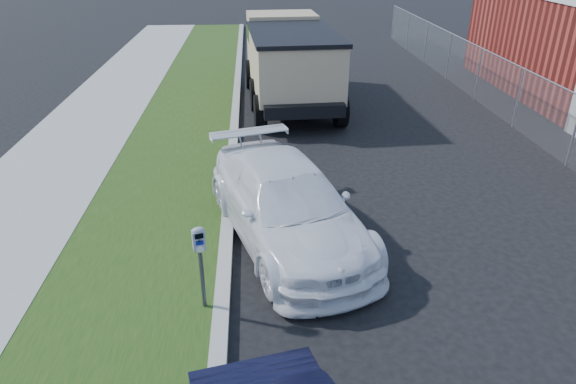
{
  "coord_description": "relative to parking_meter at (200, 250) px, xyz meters",
  "views": [
    {
      "loc": [
        -2.0,
        -7.6,
        5.33
      ],
      "look_at": [
        -1.4,
        1.0,
        1.0
      ],
      "focal_mm": 32.0,
      "sensor_mm": 36.0,
      "label": 1
    }
  ],
  "objects": [
    {
      "name": "parking_meter",
      "position": [
        0.0,
        0.0,
        0.0
      ],
      "size": [
        0.22,
        0.17,
        1.42
      ],
      "rotation": [
        0.0,
        0.0,
        0.25
      ],
      "color": "#3F4247",
      "rests_on": "ground"
    },
    {
      "name": "dump_truck",
      "position": [
        2.13,
        11.32,
        0.38
      ],
      "size": [
        3.14,
        7.12,
        2.73
      ],
      "rotation": [
        0.0,
        0.0,
        0.06
      ],
      "color": "black",
      "rests_on": "ground"
    },
    {
      "name": "white_wagon",
      "position": [
        1.43,
        2.2,
        -0.41
      ],
      "size": [
        3.49,
        5.53,
        1.49
      ],
      "primitive_type": "imported",
      "rotation": [
        0.0,
        0.0,
        0.3
      ],
      "color": "white",
      "rests_on": "ground"
    },
    {
      "name": "chainlink_fence",
      "position": [
        8.86,
        8.14,
        0.1
      ],
      "size": [
        0.06,
        30.06,
        30.0
      ],
      "color": "slate",
      "rests_on": "ground"
    },
    {
      "name": "ground",
      "position": [
        2.86,
        1.14,
        -1.16
      ],
      "size": [
        120.0,
        120.0,
        0.0
      ],
      "primitive_type": "plane",
      "color": "black",
      "rests_on": "ground"
    },
    {
      "name": "streetside",
      "position": [
        -2.71,
        3.14,
        -1.09
      ],
      "size": [
        6.12,
        50.0,
        0.15
      ],
      "color": "gray",
      "rests_on": "ground"
    }
  ]
}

